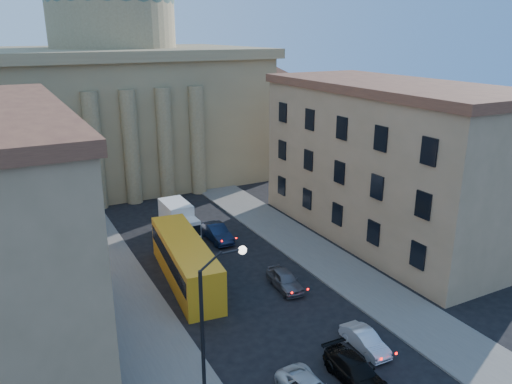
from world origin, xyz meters
TOP-DOWN VIEW (x-y plane):
  - sidewalk_left at (-8.50, 18.00)m, footprint 5.00×60.00m
  - sidewalk_right at (8.50, 18.00)m, footprint 5.00×60.00m
  - church at (0.00, 55.47)m, footprint 68.02×28.76m
  - building_right at (17.00, 22.00)m, footprint 11.60×26.60m
  - street_lamp at (-6.97, 8.00)m, footprint 2.62×0.44m
  - car_right_near at (3.27, 8.00)m, footprint 1.37×3.79m
  - car_right_mid at (0.80, 5.83)m, footprint 2.00×4.72m
  - car_right_far at (2.89, 17.06)m, footprint 2.04×4.31m
  - car_right_distant at (1.95, 28.07)m, footprint 1.72×4.78m
  - city_bus at (-3.50, 21.71)m, footprint 4.01×12.50m
  - box_truck at (-0.80, 30.82)m, footprint 2.33×5.82m

SIDE VIEW (x-z plane):
  - sidewalk_left at x=-8.50m, z-range 0.00..0.15m
  - sidewalk_right at x=8.50m, z-range 0.00..0.15m
  - car_right_near at x=3.27m, z-range 0.00..1.24m
  - car_right_mid at x=0.80m, z-range 0.00..1.36m
  - car_right_far at x=2.89m, z-range 0.00..1.43m
  - car_right_distant at x=1.95m, z-range 0.00..1.57m
  - box_truck at x=-0.80m, z-range -0.08..3.11m
  - city_bus at x=-3.50m, z-range 0.13..3.59m
  - street_lamp at x=-6.97m, z-range 0.87..9.70m
  - building_right at x=17.00m, z-range 0.07..14.77m
  - church at x=0.00m, z-range -6.42..30.18m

